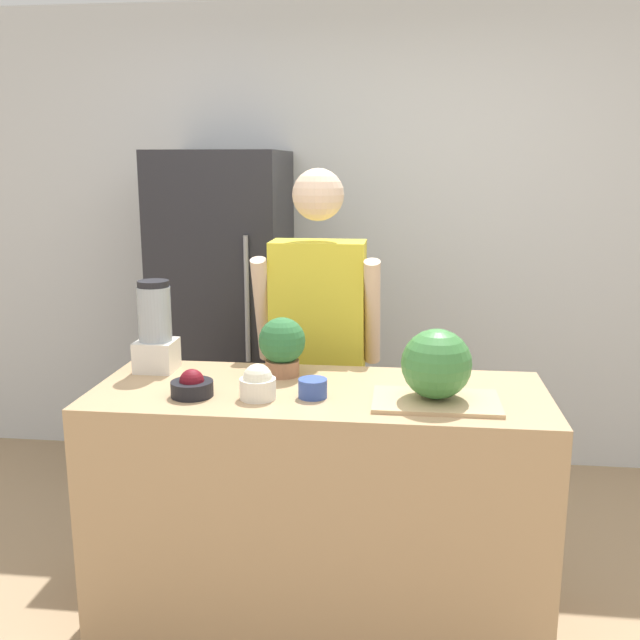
{
  "coord_description": "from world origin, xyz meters",
  "views": [
    {
      "loc": [
        0.29,
        -2.12,
        1.73
      ],
      "look_at": [
        0.0,
        0.35,
        1.18
      ],
      "focal_mm": 40.0,
      "sensor_mm": 36.0,
      "label": 1
    }
  ],
  "objects_px": {
    "watermelon": "(436,364)",
    "bowl_cherries": "(192,386)",
    "refrigerator": "(225,320)",
    "bowl_small_blue": "(313,388)",
    "blender": "(155,329)",
    "bowl_cream": "(258,384)",
    "person": "(318,358)",
    "potted_plant": "(282,345)"
  },
  "relations": [
    {
      "from": "watermelon",
      "to": "bowl_small_blue",
      "type": "bearing_deg",
      "value": -179.65
    },
    {
      "from": "watermelon",
      "to": "bowl_cherries",
      "type": "distance_m",
      "value": 0.85
    },
    {
      "from": "refrigerator",
      "to": "watermelon",
      "type": "distance_m",
      "value": 1.74
    },
    {
      "from": "person",
      "to": "bowl_cherries",
      "type": "xyz_separation_m",
      "value": [
        -0.36,
        -0.73,
        0.09
      ]
    },
    {
      "from": "person",
      "to": "bowl_cream",
      "type": "xyz_separation_m",
      "value": [
        -0.12,
        -0.73,
        0.1
      ]
    },
    {
      "from": "person",
      "to": "bowl_small_blue",
      "type": "bearing_deg",
      "value": -84.6
    },
    {
      "from": "bowl_cream",
      "to": "blender",
      "type": "relative_size",
      "value": 0.35
    },
    {
      "from": "potted_plant",
      "to": "watermelon",
      "type": "bearing_deg",
      "value": -23.38
    },
    {
      "from": "refrigerator",
      "to": "bowl_cream",
      "type": "distance_m",
      "value": 1.48
    },
    {
      "from": "blender",
      "to": "watermelon",
      "type": "bearing_deg",
      "value": -13.47
    },
    {
      "from": "person",
      "to": "watermelon",
      "type": "height_order",
      "value": "person"
    },
    {
      "from": "refrigerator",
      "to": "watermelon",
      "type": "xyz_separation_m",
      "value": [
        1.08,
        -1.36,
        0.17
      ]
    },
    {
      "from": "bowl_cherries",
      "to": "potted_plant",
      "type": "relative_size",
      "value": 0.66
    },
    {
      "from": "bowl_cherries",
      "to": "bowl_cream",
      "type": "height_order",
      "value": "bowl_cream"
    },
    {
      "from": "refrigerator",
      "to": "potted_plant",
      "type": "distance_m",
      "value": 1.23
    },
    {
      "from": "blender",
      "to": "bowl_cherries",
      "type": "bearing_deg",
      "value": -52.04
    },
    {
      "from": "watermelon",
      "to": "potted_plant",
      "type": "xyz_separation_m",
      "value": [
        -0.57,
        0.25,
        -0.01
      ]
    },
    {
      "from": "watermelon",
      "to": "bowl_cherries",
      "type": "height_order",
      "value": "watermelon"
    },
    {
      "from": "watermelon",
      "to": "bowl_cream",
      "type": "bearing_deg",
      "value": -176.37
    },
    {
      "from": "refrigerator",
      "to": "person",
      "type": "xyz_separation_m",
      "value": [
        0.59,
        -0.66,
        -0.01
      ]
    },
    {
      "from": "potted_plant",
      "to": "refrigerator",
      "type": "bearing_deg",
      "value": 114.49
    },
    {
      "from": "person",
      "to": "potted_plant",
      "type": "distance_m",
      "value": 0.49
    },
    {
      "from": "refrigerator",
      "to": "bowl_small_blue",
      "type": "height_order",
      "value": "refrigerator"
    },
    {
      "from": "bowl_small_blue",
      "to": "watermelon",
      "type": "bearing_deg",
      "value": 0.35
    },
    {
      "from": "blender",
      "to": "potted_plant",
      "type": "xyz_separation_m",
      "value": [
        0.5,
        -0.01,
        -0.04
      ]
    },
    {
      "from": "person",
      "to": "potted_plant",
      "type": "relative_size",
      "value": 7.58
    },
    {
      "from": "watermelon",
      "to": "bowl_cream",
      "type": "xyz_separation_m",
      "value": [
        -0.61,
        -0.04,
        -0.08
      ]
    },
    {
      "from": "bowl_small_blue",
      "to": "blender",
      "type": "xyz_separation_m",
      "value": [
        -0.65,
        0.26,
        0.13
      ]
    },
    {
      "from": "person",
      "to": "bowl_cream",
      "type": "distance_m",
      "value": 0.75
    },
    {
      "from": "refrigerator",
      "to": "bowl_cherries",
      "type": "xyz_separation_m",
      "value": [
        0.24,
        -1.4,
        0.07
      ]
    },
    {
      "from": "bowl_cream",
      "to": "blender",
      "type": "xyz_separation_m",
      "value": [
        -0.47,
        0.3,
        0.11
      ]
    },
    {
      "from": "bowl_cream",
      "to": "blender",
      "type": "distance_m",
      "value": 0.56
    },
    {
      "from": "potted_plant",
      "to": "bowl_small_blue",
      "type": "bearing_deg",
      "value": -59.01
    },
    {
      "from": "bowl_cherries",
      "to": "blender",
      "type": "bearing_deg",
      "value": 127.96
    },
    {
      "from": "blender",
      "to": "potted_plant",
      "type": "height_order",
      "value": "blender"
    },
    {
      "from": "bowl_small_blue",
      "to": "potted_plant",
      "type": "distance_m",
      "value": 0.3
    },
    {
      "from": "person",
      "to": "blender",
      "type": "xyz_separation_m",
      "value": [
        -0.59,
        -0.44,
        0.21
      ]
    },
    {
      "from": "refrigerator",
      "to": "person",
      "type": "bearing_deg",
      "value": -48.36
    },
    {
      "from": "blender",
      "to": "potted_plant",
      "type": "distance_m",
      "value": 0.5
    },
    {
      "from": "potted_plant",
      "to": "bowl_cherries",
      "type": "bearing_deg",
      "value": -133.41
    },
    {
      "from": "bowl_cherries",
      "to": "potted_plant",
      "type": "xyz_separation_m",
      "value": [
        0.27,
        0.29,
        0.08
      ]
    },
    {
      "from": "bowl_cherries",
      "to": "bowl_cream",
      "type": "xyz_separation_m",
      "value": [
        0.23,
        0.0,
        0.02
      ]
    }
  ]
}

